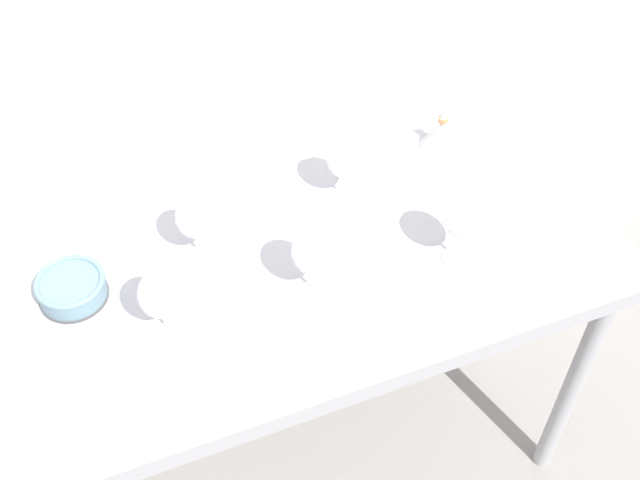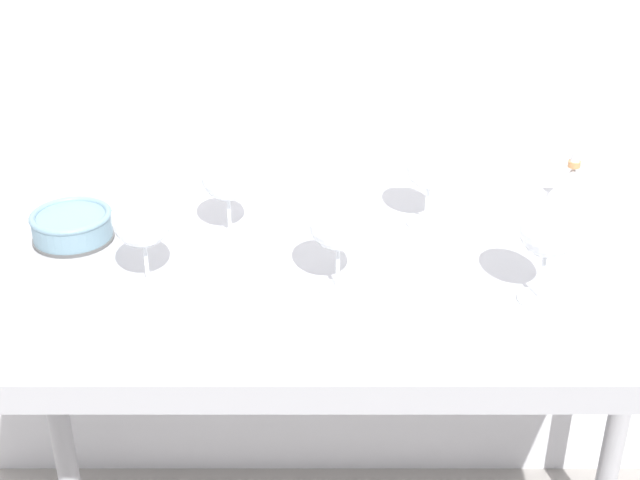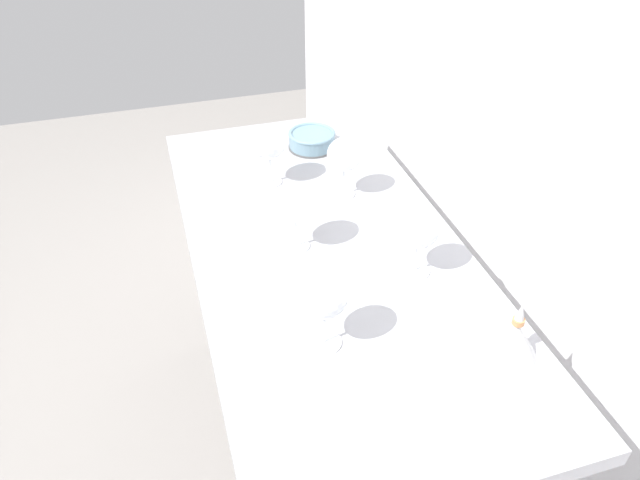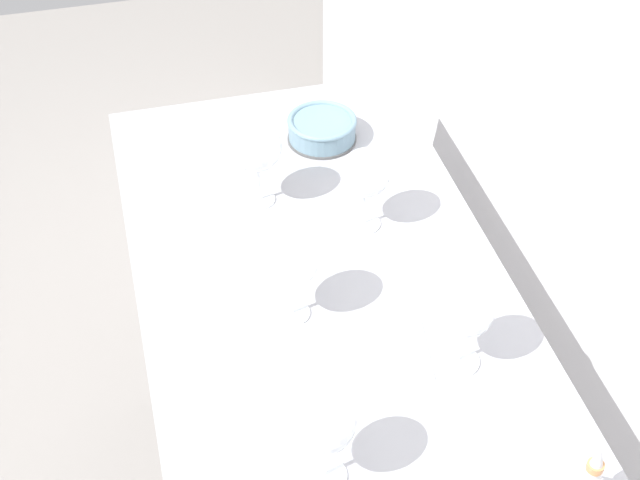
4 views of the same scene
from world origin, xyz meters
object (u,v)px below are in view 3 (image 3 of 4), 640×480
Objects in this scene: wine_glass_far_left at (344,156)px; wine_glass_near_right at (324,297)px; wine_glass_near_center at (296,204)px; wine_glass_near_left at (269,143)px; tasting_sheet_upper at (349,268)px; wine_glass_far_right at (419,230)px; decanter_funnel at (514,338)px; tasting_bowl at (312,139)px.

wine_glass_far_left is 0.96× the size of wine_glass_near_right.
wine_glass_near_center is 0.31m from wine_glass_near_left.
wine_glass_near_left is at bearing -159.29° from tasting_sheet_upper.
wine_glass_near_left is at bearing 178.62° from wine_glass_near_center.
wine_glass_far_left is 0.34m from tasting_sheet_upper.
wine_glass_far_right is at bearing 54.26° from wine_glass_near_center.
wine_glass_near_center reaches higher than decanter_funnel.
wine_glass_near_left reaches higher than tasting_bowl.
wine_glass_near_right reaches higher than decanter_funnel.
wine_glass_near_left is 0.45m from tasting_sheet_upper.
wine_glass_far_right is 0.31m from wine_glass_near_right.
decanter_funnel is at bearing 34.58° from wine_glass_near_center.
wine_glass_far_right is 1.16× the size of tasting_bowl.
wine_glass_near_left is at bearing 176.61° from wine_glass_near_right.
wine_glass_near_left is 1.21× the size of tasting_bowl.
wine_glass_near_left and wine_glass_near_right have the same top height.
tasting_bowl is (-0.59, 0.08, 0.03)m from tasting_sheet_upper.
tasting_bowl is at bearing -171.59° from decanter_funnel.
wine_glass_near_left is 1.04× the size of wine_glass_far_left.
tasting_sheet_upper is (-0.05, -0.14, -0.12)m from wine_glass_far_right.
tasting_sheet_upper is at bearing 11.50° from wine_glass_near_left.
wine_glass_near_center is 0.19m from tasting_sheet_upper.
wine_glass_far_left is 0.81× the size of tasting_sheet_upper.
wine_glass_near_center reaches higher than tasting_bowl.
tasting_sheet_upper is at bearing 149.05° from wine_glass_near_right.
decanter_funnel is (0.29, 0.08, -0.08)m from wine_glass_far_right.
wine_glass_near_right is at bearing -5.31° from wine_glass_near_center.
wine_glass_far_right is 0.96× the size of wine_glass_near_left.
tasting_bowl reaches higher than tasting_sheet_upper.
wine_glass_near_right is (0.52, -0.21, 0.01)m from wine_glass_far_left.
wine_glass_far_left reaches higher than decanter_funnel.
wine_glass_far_right reaches higher than tasting_sheet_upper.
wine_glass_far_left is (0.12, 0.18, -0.01)m from wine_glass_near_left.
wine_glass_far_left is at bearing 56.19° from wine_glass_near_left.
wine_glass_far_right is 1.26× the size of decanter_funnel.
wine_glass_near_right is at bearing -22.52° from wine_glass_far_left.
wine_glass_near_left is 1.00× the size of wine_glass_near_right.
wine_glass_near_right reaches higher than tasting_bowl.
wine_glass_near_center is 1.21× the size of tasting_bowl.
tasting_bowl is at bearing -178.70° from tasting_sheet_upper.
decanter_funnel is at bearing 42.17° from tasting_sheet_upper.
wine_glass_far_right is 0.53m from wine_glass_near_left.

